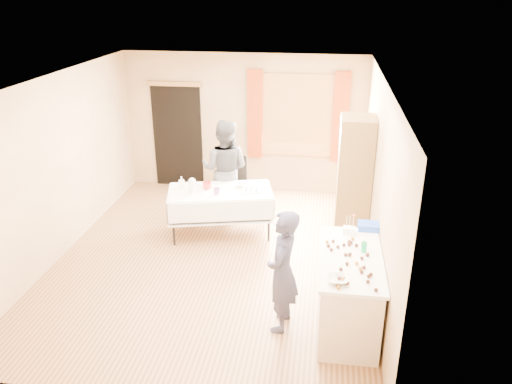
% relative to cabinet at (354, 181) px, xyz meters
% --- Properties ---
extents(floor, '(4.50, 5.50, 0.02)m').
position_rel_cabinet_xyz_m(floor, '(-1.99, -0.87, -1.00)').
color(floor, '#9E7047').
rests_on(floor, ground).
extents(ceiling, '(4.50, 5.50, 0.02)m').
position_rel_cabinet_xyz_m(ceiling, '(-1.99, -0.87, 1.62)').
color(ceiling, white).
rests_on(ceiling, floor).
extents(wall_back, '(4.50, 0.02, 2.60)m').
position_rel_cabinet_xyz_m(wall_back, '(-1.99, 1.89, 0.31)').
color(wall_back, tan).
rests_on(wall_back, floor).
extents(wall_front, '(4.50, 0.02, 2.60)m').
position_rel_cabinet_xyz_m(wall_front, '(-1.99, -3.63, 0.31)').
color(wall_front, tan).
rests_on(wall_front, floor).
extents(wall_left, '(0.02, 5.50, 2.60)m').
position_rel_cabinet_xyz_m(wall_left, '(-4.25, -0.87, 0.31)').
color(wall_left, tan).
rests_on(wall_left, floor).
extents(wall_right, '(0.02, 5.50, 2.60)m').
position_rel_cabinet_xyz_m(wall_right, '(0.27, -0.87, 0.31)').
color(wall_right, tan).
rests_on(wall_right, floor).
extents(window_frame, '(1.32, 0.06, 1.52)m').
position_rel_cabinet_xyz_m(window_frame, '(-0.99, 1.85, 0.51)').
color(window_frame, olive).
rests_on(window_frame, wall_back).
extents(window_pane, '(1.20, 0.02, 1.40)m').
position_rel_cabinet_xyz_m(window_pane, '(-0.99, 1.83, 0.51)').
color(window_pane, white).
rests_on(window_pane, wall_back).
extents(curtain_left, '(0.28, 0.06, 1.65)m').
position_rel_cabinet_xyz_m(curtain_left, '(-1.77, 1.80, 0.51)').
color(curtain_left, '#903212').
rests_on(curtain_left, wall_back).
extents(curtain_right, '(0.28, 0.06, 1.65)m').
position_rel_cabinet_xyz_m(curtain_right, '(-0.21, 1.80, 0.51)').
color(curtain_right, '#903212').
rests_on(curtain_right, wall_back).
extents(doorway, '(0.95, 0.04, 2.00)m').
position_rel_cabinet_xyz_m(doorway, '(-3.29, 1.86, 0.01)').
color(doorway, black).
rests_on(doorway, floor).
extents(door_lintel, '(1.05, 0.06, 0.08)m').
position_rel_cabinet_xyz_m(door_lintel, '(-3.29, 1.83, 1.03)').
color(door_lintel, olive).
rests_on(door_lintel, wall_back).
extents(cabinet, '(0.50, 0.60, 1.97)m').
position_rel_cabinet_xyz_m(cabinet, '(0.00, 0.00, 0.00)').
color(cabinet, brown).
rests_on(cabinet, floor).
extents(counter, '(0.70, 1.48, 0.91)m').
position_rel_cabinet_xyz_m(counter, '(-0.10, -2.15, -0.53)').
color(counter, beige).
rests_on(counter, floor).
extents(party_table, '(1.78, 1.19, 0.75)m').
position_rel_cabinet_xyz_m(party_table, '(-2.05, -0.09, -0.54)').
color(party_table, black).
rests_on(party_table, floor).
extents(chair, '(0.41, 0.41, 0.94)m').
position_rel_cabinet_xyz_m(chair, '(-2.01, 0.94, -0.71)').
color(chair, black).
rests_on(chair, floor).
extents(girl, '(0.62, 0.48, 1.49)m').
position_rel_cabinet_xyz_m(girl, '(-0.86, -2.30, -0.24)').
color(girl, '#282844').
rests_on(girl, floor).
extents(woman, '(0.97, 0.83, 1.71)m').
position_rel_cabinet_xyz_m(woman, '(-2.11, 0.59, -0.13)').
color(woman, black).
rests_on(woman, floor).
extents(soda_can, '(0.07, 0.07, 0.12)m').
position_rel_cabinet_xyz_m(soda_can, '(0.04, -2.02, -0.02)').
color(soda_can, '#13924E').
rests_on(soda_can, counter).
extents(mixing_bowl, '(0.24, 0.24, 0.05)m').
position_rel_cabinet_xyz_m(mixing_bowl, '(-0.26, -2.69, -0.05)').
color(mixing_bowl, white).
rests_on(mixing_bowl, counter).
extents(foam_block, '(0.16, 0.11, 0.08)m').
position_rel_cabinet_xyz_m(foam_block, '(-0.11, -1.58, -0.04)').
color(foam_block, white).
rests_on(foam_block, counter).
extents(blue_basket, '(0.30, 0.20, 0.08)m').
position_rel_cabinet_xyz_m(blue_basket, '(0.15, -1.43, -0.04)').
color(blue_basket, blue).
rests_on(blue_basket, counter).
extents(pitcher, '(0.12, 0.12, 0.22)m').
position_rel_cabinet_xyz_m(pitcher, '(-2.44, -0.27, -0.13)').
color(pitcher, silver).
rests_on(pitcher, party_table).
extents(cup_red, '(0.17, 0.17, 0.11)m').
position_rel_cabinet_xyz_m(cup_red, '(-2.26, -0.06, -0.18)').
color(cup_red, red).
rests_on(cup_red, party_table).
extents(cup_rainbow, '(0.13, 0.13, 0.10)m').
position_rel_cabinet_xyz_m(cup_rainbow, '(-2.06, -0.25, -0.19)').
color(cup_rainbow, red).
rests_on(cup_rainbow, party_table).
extents(small_bowl, '(0.28, 0.28, 0.05)m').
position_rel_cabinet_xyz_m(small_bowl, '(-1.76, 0.11, -0.21)').
color(small_bowl, white).
rests_on(small_bowl, party_table).
extents(pastry_tray, '(0.33, 0.28, 0.02)m').
position_rel_cabinet_xyz_m(pastry_tray, '(-1.55, -0.06, -0.23)').
color(pastry_tray, white).
rests_on(pastry_tray, party_table).
extents(bottle, '(0.15, 0.15, 0.18)m').
position_rel_cabinet_xyz_m(bottle, '(-2.67, -0.06, -0.15)').
color(bottle, white).
rests_on(bottle, party_table).
extents(cake_balls, '(0.54, 1.11, 0.04)m').
position_rel_cabinet_xyz_m(cake_balls, '(-0.12, -2.27, -0.06)').
color(cake_balls, '#3F2314').
rests_on(cake_balls, counter).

